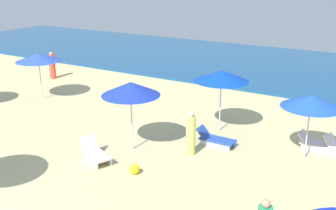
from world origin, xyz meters
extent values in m
cube|color=navy|center=(0.00, 23.11, 0.06)|extent=(60.00, 13.79, 0.12)
cylinder|color=silver|center=(0.10, 6.96, 1.06)|extent=(0.05, 0.05, 2.13)
cone|color=#1D36AD|center=(0.10, 6.96, 2.37)|extent=(2.14, 2.14, 0.49)
cube|color=silver|center=(-0.47, 5.22, 0.12)|extent=(1.08, 0.47, 0.25)
cube|color=silver|center=(-0.28, 5.70, 0.12)|extent=(1.08, 0.47, 0.25)
cube|color=silver|center=(-0.37, 5.46, 0.28)|extent=(1.41, 1.04, 0.06)
cube|color=silver|center=(-0.92, 5.68, 0.52)|extent=(0.49, 0.64, 0.51)
cylinder|color=silver|center=(2.17, 10.30, 1.08)|extent=(0.05, 0.05, 2.15)
cone|color=#0E3FB0|center=(2.17, 10.30, 2.37)|extent=(2.22, 2.22, 0.44)
cube|color=silver|center=(2.72, 8.62, 0.10)|extent=(1.21, 0.05, 0.21)
cube|color=silver|center=(2.72, 9.13, 0.10)|extent=(1.21, 0.05, 0.21)
cube|color=#2C4EAC|center=(2.72, 8.88, 0.24)|extent=(1.35, 0.61, 0.06)
cube|color=#2C4EAC|center=(2.10, 8.88, 0.42)|extent=(0.41, 0.58, 0.41)
cylinder|color=silver|center=(-7.61, 9.60, 1.00)|extent=(0.05, 0.05, 2.01)
cone|color=#2E50B4|center=(-7.61, 9.60, 2.21)|extent=(2.29, 2.29, 0.40)
cylinder|color=silver|center=(5.84, 9.46, 0.97)|extent=(0.05, 0.05, 1.94)
cone|color=blue|center=(5.84, 9.46, 2.15)|extent=(2.05, 2.05, 0.43)
cube|color=silver|center=(6.51, 10.49, 0.45)|extent=(0.55, 0.65, 0.43)
cube|color=silver|center=(6.16, 10.12, 0.11)|extent=(1.22, 0.14, 0.22)
cube|color=silver|center=(6.21, 10.66, 0.11)|extent=(1.22, 0.14, 0.22)
cube|color=silver|center=(6.19, 10.39, 0.25)|extent=(1.41, 0.74, 0.06)
cube|color=silver|center=(5.56, 10.44, 0.42)|extent=(0.37, 0.63, 0.38)
sphere|color=tan|center=(6.12, 3.75, 1.40)|extent=(0.21, 0.21, 0.21)
cylinder|color=#DEDB68|center=(2.18, 7.67, 0.73)|extent=(0.39, 0.39, 1.46)
sphere|color=beige|center=(2.18, 7.67, 1.57)|extent=(0.23, 0.23, 0.23)
cylinder|color=#F94B38|center=(-10.25, 12.87, 0.73)|extent=(0.44, 0.44, 1.47)
sphere|color=tan|center=(-10.25, 12.87, 1.57)|extent=(0.22, 0.22, 0.22)
sphere|color=yellow|center=(1.27, 5.42, 0.17)|extent=(0.34, 0.34, 0.34)
camera|label=1|loc=(8.11, -3.91, 6.32)|focal=41.86mm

